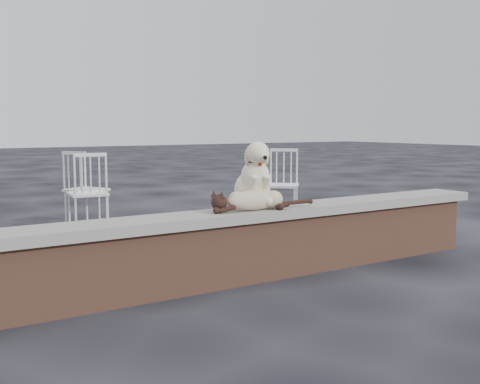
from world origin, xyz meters
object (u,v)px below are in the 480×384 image
dog (252,174)px  chair_c (87,192)px  cat (254,199)px  chair_e (86,188)px  chair_d (282,184)px

dog → chair_c: bearing=111.5°
cat → chair_c: size_ratio=1.16×
dog → chair_c: size_ratio=0.59×
cat → chair_e: 3.32m
dog → chair_c: (-0.50, 2.74, -0.39)m
dog → cat: bearing=-106.8°
dog → chair_d: bearing=59.5°
chair_e → chair_d: 2.55m
chair_d → chair_e: bearing=-157.8°
cat → dog: bearing=73.2°
dog → chair_d: 3.04m
cat → chair_c: chair_c is taller
chair_c → chair_d: same height
dog → chair_e: 3.20m
dog → chair_d: size_ratio=0.59×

